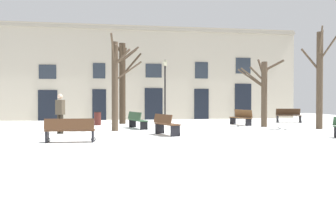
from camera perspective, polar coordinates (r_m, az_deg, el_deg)
ground_plane at (r=17.07m, az=0.98°, el=-4.25°), size 36.67×36.67×0.00m
building_facade at (r=26.41m, az=-2.58°, el=5.39°), size 22.92×0.60×7.08m
tree_left_of_center at (r=17.06m, az=-8.63°, el=3.75°), size 1.58×1.79×4.59m
tree_near_facade at (r=19.65m, az=23.72°, el=4.29°), size 1.73×2.27×5.27m
tree_right_of_center at (r=20.14m, az=15.47°, el=2.42°), size 2.41×1.32×3.89m
tree_center at (r=21.98m, az=-7.46°, el=4.09°), size 1.74×1.74×5.16m
streetlamp at (r=23.06m, az=-0.50°, el=3.46°), size 0.30×0.30×4.19m
litter_bin at (r=20.99m, az=-11.53°, el=-2.17°), size 0.43×0.43×0.80m
bench_near_center_tree at (r=14.96m, az=-0.33°, el=-3.21°), size 1.01×1.60×0.91m
bench_back_to_back_right at (r=21.24m, az=11.99°, el=-1.98°), size 0.88×1.77×0.92m
bench_near_lamp at (r=24.20m, az=19.25°, el=-1.64°), size 1.66×0.84×0.92m
bench_facing_shops at (r=12.92m, az=-15.88°, el=-3.96°), size 1.78×0.51×0.87m
bench_far_corner at (r=18.33m, az=-5.15°, el=-2.45°), size 0.97×1.91×0.88m
person_strolling at (r=16.25m, az=-17.36°, el=-1.01°), size 0.44×0.39×1.79m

